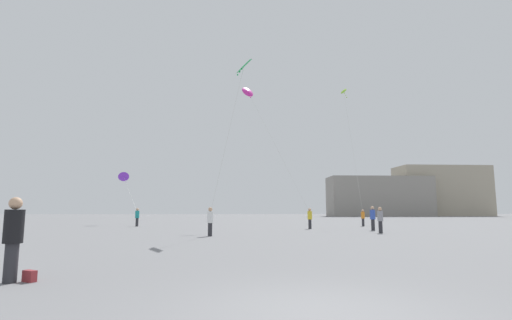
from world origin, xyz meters
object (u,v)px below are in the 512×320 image
object	(u,v)px
person_in_white	(210,220)
kite_emerald_delta	(243,67)
person_in_blue	(373,217)
kite_magenta_diamond	(248,93)
person_in_grey	(380,219)
person_in_orange	(363,217)
kite_violet_diamond	(124,177)
person_in_yellow	(310,217)
person_in_teal	(137,216)
kite_lime_diamond	(344,95)
building_centre_hall	(442,191)
handbag_beside_flyer	(30,276)
building_left_hall	(379,197)
person_in_black	(13,235)

from	to	relation	value
person_in_white	kite_emerald_delta	world-z (taller)	kite_emerald_delta
person_in_blue	kite_magenta_diamond	xyz separation A→B (m)	(-9.32, 3.38, 10.64)
person_in_grey	kite_magenta_diamond	size ratio (longest dim) A/B	0.16
person_in_orange	kite_violet_diamond	world-z (taller)	kite_violet_diamond
person_in_yellow	person_in_grey	bearing A→B (deg)	135.71
kite_emerald_delta	person_in_orange	bearing A→B (deg)	48.72
person_in_teal	kite_lime_diamond	world-z (taller)	kite_lime_diamond
person_in_yellow	building_centre_hall	bearing A→B (deg)	-111.06
person_in_teal	kite_emerald_delta	world-z (taller)	kite_emerald_delta
handbag_beside_flyer	building_left_hall	bearing A→B (deg)	65.03
building_left_hall	person_in_blue	bearing A→B (deg)	-111.13
person_in_black	person_in_yellow	bearing A→B (deg)	-115.62
kite_violet_diamond	kite_emerald_delta	world-z (taller)	kite_emerald_delta
person_in_yellow	kite_emerald_delta	xyz separation A→B (m)	(-5.65, -8.25, 9.48)
person_in_white	handbag_beside_flyer	size ratio (longest dim) A/B	5.27
kite_lime_diamond	handbag_beside_flyer	world-z (taller)	kite_lime_diamond
person_in_white	building_left_hall	bearing A→B (deg)	135.44
person_in_blue	building_centre_hall	xyz separation A→B (m)	(43.89, 69.98, 5.50)
person_in_white	building_left_hall	distance (m)	82.25
kite_magenta_diamond	person_in_blue	bearing A→B (deg)	-19.92
kite_emerald_delta	kite_lime_diamond	world-z (taller)	kite_lime_diamond
building_left_hall	kite_magenta_diamond	bearing A→B (deg)	-118.97
person_in_blue	kite_emerald_delta	xyz separation A→B (m)	(-9.96, -5.71, 9.41)
person_in_orange	building_left_hall	size ratio (longest dim) A/B	0.06
person_in_black	person_in_white	xyz separation A→B (m)	(3.23, 14.38, -0.05)
kite_magenta_diamond	building_centre_hall	xyz separation A→B (m)	(53.21, 66.60, -5.14)
person_in_yellow	kite_violet_diamond	size ratio (longest dim) A/B	0.30
person_in_black	person_in_grey	size ratio (longest dim) A/B	1.04
person_in_yellow	person_in_black	bearing A→B (deg)	79.30
person_in_teal	building_centre_hall	distance (m)	88.71
person_in_grey	kite_violet_diamond	distance (m)	27.88
person_in_orange	building_centre_hall	bearing A→B (deg)	12.25
kite_magenta_diamond	kite_emerald_delta	world-z (taller)	kite_magenta_diamond
person_in_grey	kite_emerald_delta	world-z (taller)	kite_emerald_delta
person_in_white	building_centre_hall	world-z (taller)	building_centre_hall
person_in_blue	building_centre_hall	bearing A→B (deg)	-0.87
handbag_beside_flyer	person_in_teal	bearing A→B (deg)	99.74
person_in_orange	person_in_grey	bearing A→B (deg)	-146.53
person_in_blue	person_in_grey	distance (m)	3.47
person_in_grey	kite_lime_diamond	size ratio (longest dim) A/B	0.14
person_in_white	kite_lime_diamond	xyz separation A→B (m)	(12.43, 14.42, 12.23)
person_in_yellow	person_in_grey	world-z (taller)	person_in_grey
person_in_yellow	building_left_hall	world-z (taller)	building_left_hall
person_in_white	person_in_orange	size ratio (longest dim) A/B	1.06
person_in_grey	person_in_yellow	bearing A→B (deg)	167.09
person_in_yellow	kite_violet_diamond	bearing A→B (deg)	-16.42
kite_magenta_diamond	building_left_hall	size ratio (longest dim) A/B	0.43
person_in_white	kite_lime_diamond	world-z (taller)	kite_lime_diamond
kite_violet_diamond	kite_magenta_diamond	world-z (taller)	kite_magenta_diamond
person_in_teal	person_in_orange	world-z (taller)	person_in_teal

